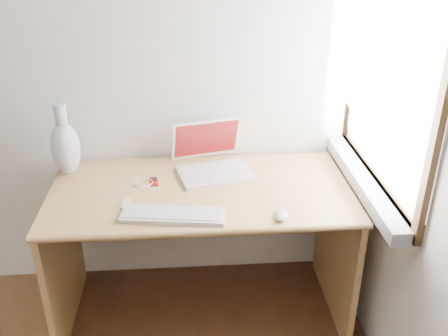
{
  "coord_description": "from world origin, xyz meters",
  "views": [
    {
      "loc": [
        0.91,
        -0.65,
        1.85
      ],
      "look_at": [
        1.06,
        1.35,
        0.85
      ],
      "focal_mm": 40.0,
      "sensor_mm": 36.0,
      "label": 1
    }
  ],
  "objects": [
    {
      "name": "remote",
      "position": [
        0.62,
        1.26,
        0.74
      ],
      "size": [
        0.04,
        0.09,
        0.01
      ],
      "primitive_type": "cube",
      "rotation": [
        0.0,
        0.0,
        -0.08
      ],
      "color": "white",
      "rests_on": "desk"
    },
    {
      "name": "ipod",
      "position": [
        0.73,
        1.45,
        0.74
      ],
      "size": [
        0.05,
        0.09,
        0.01
      ],
      "rotation": [
        0.0,
        0.0,
        0.14
      ],
      "color": "red",
      "rests_on": "desk"
    },
    {
      "name": "desk",
      "position": [
        0.95,
        1.46,
        0.52
      ],
      "size": [
        1.39,
        0.7,
        0.74
      ],
      "color": "tan",
      "rests_on": "floor"
    },
    {
      "name": "laptop",
      "position": [
        1.03,
        1.55,
        0.79
      ],
      "size": [
        0.39,
        0.36,
        0.24
      ],
      "rotation": [
        0.0,
        0.0,
        0.23
      ],
      "color": "silver",
      "rests_on": "desk"
    },
    {
      "name": "cable_coil",
      "position": [
        0.68,
        1.45,
        0.74
      ],
      "size": [
        0.12,
        0.12,
        0.01
      ],
      "primitive_type": "torus",
      "rotation": [
        0.0,
        0.0,
        0.18
      ],
      "color": "white",
      "rests_on": "desk"
    },
    {
      "name": "vase",
      "position": [
        0.31,
        1.59,
        0.88
      ],
      "size": [
        0.14,
        0.14,
        0.36
      ],
      "color": "silver",
      "rests_on": "desk"
    },
    {
      "name": "window",
      "position": [
        1.72,
        1.3,
        1.28
      ],
      "size": [
        0.11,
        0.99,
        1.1
      ],
      "color": "silver",
      "rests_on": "right_wall"
    },
    {
      "name": "external_keyboard",
      "position": [
        0.83,
        1.14,
        0.75
      ],
      "size": [
        0.45,
        0.19,
        0.02
      ],
      "rotation": [
        0.0,
        0.0,
        -0.14
      ],
      "color": "white",
      "rests_on": "desk"
    },
    {
      "name": "mouse",
      "position": [
        1.28,
        1.09,
        0.75
      ],
      "size": [
        0.07,
        0.1,
        0.03
      ],
      "primitive_type": "ellipsoid",
      "rotation": [
        0.0,
        0.0,
        -0.21
      ],
      "color": "silver",
      "rests_on": "desk"
    }
  ]
}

